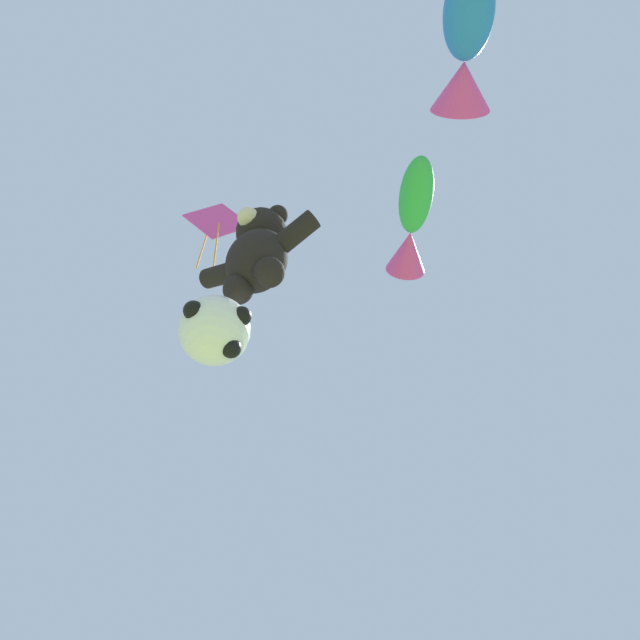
% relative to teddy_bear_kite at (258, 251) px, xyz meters
% --- Properties ---
extents(teddy_bear_kite, '(2.03, 0.89, 2.06)m').
position_rel_teddy_bear_kite_xyz_m(teddy_bear_kite, '(0.00, 0.00, 0.00)').
color(teddy_bear_kite, black).
extents(soccer_ball_kite, '(0.99, 0.99, 0.91)m').
position_rel_teddy_bear_kite_xyz_m(soccer_ball_kite, '(-0.47, -0.04, -1.64)').
color(soccer_ball_kite, white).
extents(fish_kite_emerald, '(1.70, 2.07, 0.69)m').
position_rel_teddy_bear_kite_xyz_m(fish_kite_emerald, '(1.89, 1.59, 1.56)').
color(fish_kite_emerald, green).
extents(fish_kite_cobalt, '(1.56, 1.97, 0.83)m').
position_rel_teddy_bear_kite_xyz_m(fish_kite_cobalt, '(3.74, -0.65, 0.93)').
color(fish_kite_cobalt, blue).
extents(diamond_kite, '(1.10, 0.98, 3.31)m').
position_rel_teddy_bear_kite_xyz_m(diamond_kite, '(-1.78, 0.54, 3.62)').
color(diamond_kite, '#E53F9E').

